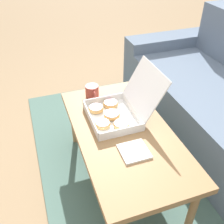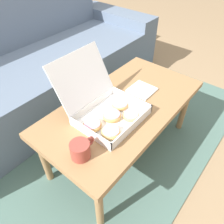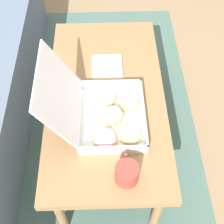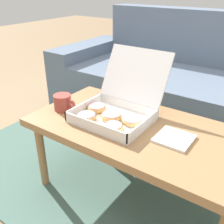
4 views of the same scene
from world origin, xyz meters
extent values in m
plane|color=#937756|center=(0.00, 0.00, 0.00)|extent=(12.00, 12.00, 0.00)
cube|color=#4C6B60|center=(0.00, 0.30, 0.01)|extent=(2.52, 1.93, 0.01)
cube|color=slate|center=(0.00, 0.69, 0.23)|extent=(1.92, 0.68, 0.46)
cube|color=slate|center=(-1.08, 0.79, 0.28)|extent=(0.24, 0.88, 0.56)
cube|color=#997047|center=(0.00, -0.12, 0.43)|extent=(1.10, 0.57, 0.04)
cylinder|color=#997047|center=(-0.49, -0.34, 0.21)|extent=(0.04, 0.04, 0.41)
cylinder|color=#997047|center=(-0.49, 0.10, 0.21)|extent=(0.04, 0.04, 0.41)
cylinder|color=#997047|center=(0.49, 0.10, 0.21)|extent=(0.04, 0.04, 0.41)
cube|color=white|center=(-0.14, -0.15, 0.45)|extent=(0.37, 0.29, 0.01)
cube|color=white|center=(-0.14, -0.29, 0.48)|extent=(0.37, 0.01, 0.05)
cube|color=white|center=(-0.14, 0.00, 0.48)|extent=(0.37, 0.01, 0.05)
cube|color=white|center=(-0.32, -0.15, 0.48)|extent=(0.01, 0.29, 0.05)
cube|color=white|center=(0.04, -0.15, 0.48)|extent=(0.01, 0.29, 0.05)
cube|color=white|center=(-0.14, 0.07, 0.64)|extent=(0.37, 0.15, 0.26)
torus|color=tan|center=(-0.14, -0.15, 0.48)|extent=(0.11, 0.11, 0.03)
cylinder|color=pink|center=(-0.14, -0.15, 0.48)|extent=(0.09, 0.09, 0.01)
torus|color=tan|center=(-0.27, -0.11, 0.47)|extent=(0.10, 0.10, 0.03)
cylinder|color=pink|center=(-0.27, -0.11, 0.48)|extent=(0.09, 0.09, 0.01)
torus|color=tan|center=(-0.04, -0.12, 0.47)|extent=(0.10, 0.10, 0.03)
cylinder|color=pink|center=(-0.04, -0.12, 0.48)|extent=(0.09, 0.09, 0.01)
torus|color=tan|center=(-0.08, -0.23, 0.47)|extent=(0.09, 0.09, 0.03)
cylinder|color=pink|center=(-0.08, -0.23, 0.48)|extent=(0.08, 0.08, 0.01)
torus|color=tan|center=(-0.24, -0.22, 0.47)|extent=(0.10, 0.10, 0.03)
cylinder|color=pink|center=(-0.24, -0.22, 0.48)|extent=(0.09, 0.09, 0.01)
cylinder|color=#993D33|center=(-0.44, -0.20, 0.49)|extent=(0.10, 0.10, 0.09)
torus|color=#993D33|center=(-0.37, -0.20, 0.50)|extent=(0.06, 0.02, 0.06)
cube|color=white|center=(0.19, -0.13, 0.46)|extent=(0.16, 0.16, 0.01)
camera|label=1|loc=(1.12, -0.59, 1.50)|focal=42.00mm
camera|label=2|loc=(-0.84, -0.72, 1.31)|focal=35.00mm
camera|label=3|loc=(-0.96, -0.12, 1.62)|focal=50.00mm
camera|label=4|loc=(0.53, -1.10, 1.09)|focal=42.00mm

